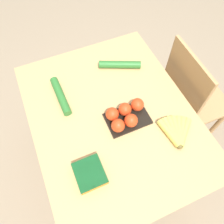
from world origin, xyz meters
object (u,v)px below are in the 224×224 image
object	(u,v)px
cucumber_near	(120,65)
cucumber_far	(61,96)
chair	(190,97)
carrot_bag	(90,173)
tomato_pack	(125,115)
banana_bunch	(176,132)

from	to	relation	value
cucumber_near	cucumber_far	distance (m)	0.41
chair	carrot_bag	xyz separation A→B (m)	(0.31, -0.86, 0.29)
chair	cucumber_near	world-z (taller)	chair
carrot_bag	cucumber_near	distance (m)	0.69
carrot_bag	cucumber_far	world-z (taller)	carrot_bag
tomato_pack	cucumber_far	xyz separation A→B (m)	(-0.27, -0.28, -0.02)
carrot_bag	cucumber_near	xyz separation A→B (m)	(-0.56, 0.40, -0.00)
chair	banana_bunch	world-z (taller)	chair
carrot_bag	cucumber_near	world-z (taller)	carrot_bag
chair	tomato_pack	distance (m)	0.66
banana_bunch	cucumber_far	size ratio (longest dim) A/B	0.70
banana_bunch	tomato_pack	world-z (taller)	tomato_pack
tomato_pack	cucumber_near	bearing A→B (deg)	160.00
tomato_pack	cucumber_near	xyz separation A→B (m)	(-0.35, 0.13, -0.02)
chair	carrot_bag	world-z (taller)	chair
carrot_bag	cucumber_far	bearing A→B (deg)	179.84
banana_bunch	cucumber_near	size ratio (longest dim) A/B	0.72
carrot_bag	banana_bunch	bearing A→B (deg)	92.91
chair	tomato_pack	world-z (taller)	chair
chair	tomato_pack	bearing A→B (deg)	101.27
cucumber_near	chair	bearing A→B (deg)	61.24
chair	cucumber_far	distance (m)	0.92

